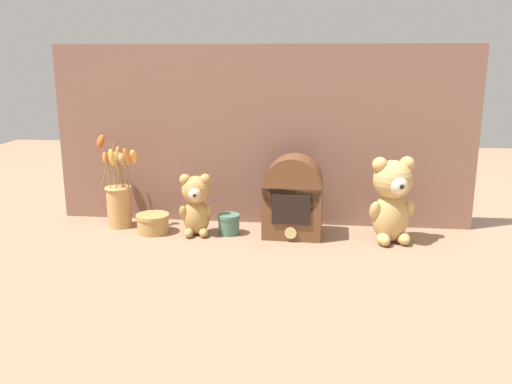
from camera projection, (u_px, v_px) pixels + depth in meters
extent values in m
plane|color=#8E7056|center=(255.00, 236.00, 1.85)|extent=(4.00, 4.00, 0.00)
cube|color=#845B4C|center=(261.00, 136.00, 1.93)|extent=(1.50, 0.02, 0.64)
ellipsoid|color=tan|center=(390.00, 217.00, 1.78)|extent=(0.14, 0.13, 0.16)
sphere|color=tan|center=(393.00, 179.00, 1.75)|extent=(0.13, 0.13, 0.13)
sphere|color=beige|center=(398.00, 185.00, 1.70)|extent=(0.06, 0.06, 0.06)
sphere|color=black|center=(401.00, 187.00, 1.68)|extent=(0.02, 0.02, 0.02)
sphere|color=tan|center=(407.00, 164.00, 1.74)|extent=(0.05, 0.05, 0.05)
sphere|color=tan|center=(380.00, 165.00, 1.73)|extent=(0.05, 0.05, 0.05)
ellipsoid|color=tan|center=(409.00, 209.00, 1.77)|extent=(0.05, 0.06, 0.07)
ellipsoid|color=tan|center=(375.00, 210.00, 1.75)|extent=(0.05, 0.06, 0.07)
ellipsoid|color=tan|center=(403.00, 238.00, 1.76)|extent=(0.06, 0.07, 0.04)
ellipsoid|color=tan|center=(383.00, 239.00, 1.75)|extent=(0.06, 0.07, 0.04)
ellipsoid|color=tan|center=(196.00, 217.00, 1.85)|extent=(0.10, 0.09, 0.12)
sphere|color=tan|center=(195.00, 190.00, 1.83)|extent=(0.09, 0.09, 0.09)
sphere|color=#D1B289|center=(195.00, 194.00, 1.79)|extent=(0.05, 0.05, 0.05)
sphere|color=black|center=(195.00, 195.00, 1.77)|extent=(0.01, 0.01, 0.01)
sphere|color=tan|center=(205.00, 179.00, 1.82)|extent=(0.04, 0.04, 0.04)
sphere|color=tan|center=(185.00, 179.00, 1.82)|extent=(0.04, 0.04, 0.04)
ellipsoid|color=tan|center=(209.00, 212.00, 1.84)|extent=(0.03, 0.05, 0.06)
ellipsoid|color=tan|center=(183.00, 212.00, 1.83)|extent=(0.03, 0.05, 0.06)
ellipsoid|color=tan|center=(204.00, 233.00, 1.84)|extent=(0.04, 0.05, 0.03)
ellipsoid|color=tan|center=(189.00, 233.00, 1.83)|extent=(0.04, 0.05, 0.03)
cylinder|color=tan|center=(119.00, 207.00, 1.94)|extent=(0.08, 0.08, 0.15)
torus|color=tan|center=(118.00, 188.00, 1.92)|extent=(0.09, 0.09, 0.01)
cylinder|color=olive|center=(116.00, 171.00, 1.93)|extent=(0.03, 0.02, 0.10)
ellipsoid|color=gold|center=(114.00, 157.00, 1.93)|extent=(0.03, 0.03, 0.04)
cylinder|color=olive|center=(114.00, 173.00, 1.88)|extent=(0.02, 0.01, 0.11)
ellipsoid|color=gold|center=(112.00, 157.00, 1.86)|extent=(0.03, 0.02, 0.06)
cylinder|color=olive|center=(108.00, 164.00, 1.93)|extent=(0.04, 0.06, 0.16)
ellipsoid|color=#C65B28|center=(101.00, 141.00, 1.94)|extent=(0.05, 0.05, 0.06)
cylinder|color=olive|center=(124.00, 172.00, 1.89)|extent=(0.02, 0.04, 0.11)
ellipsoid|color=orange|center=(127.00, 157.00, 1.86)|extent=(0.03, 0.04, 0.07)
cylinder|color=olive|center=(109.00, 173.00, 1.90)|extent=(0.02, 0.02, 0.11)
ellipsoid|color=orange|center=(105.00, 158.00, 1.88)|extent=(0.03, 0.03, 0.04)
cylinder|color=olive|center=(128.00, 172.00, 1.90)|extent=(0.01, 0.05, 0.11)
ellipsoid|color=gold|center=(134.00, 157.00, 1.88)|extent=(0.03, 0.05, 0.06)
cylinder|color=olive|center=(121.00, 173.00, 1.89)|extent=(0.02, 0.02, 0.10)
ellipsoid|color=tan|center=(122.00, 159.00, 1.87)|extent=(0.04, 0.04, 0.05)
cylinder|color=olive|center=(119.00, 170.00, 1.93)|extent=(0.01, 0.00, 0.11)
ellipsoid|color=tan|center=(118.00, 155.00, 1.92)|extent=(0.02, 0.02, 0.06)
cylinder|color=olive|center=(121.00, 174.00, 1.89)|extent=(0.01, 0.01, 0.10)
ellipsoid|color=#C65B28|center=(121.00, 159.00, 1.88)|extent=(0.03, 0.03, 0.05)
cube|color=brown|center=(293.00, 211.00, 1.83)|extent=(0.20, 0.13, 0.18)
cylinder|color=brown|center=(293.00, 185.00, 1.81)|extent=(0.20, 0.13, 0.20)
cube|color=black|center=(291.00, 210.00, 1.76)|extent=(0.13, 0.01, 0.10)
cylinder|color=#D6BC7A|center=(291.00, 233.00, 1.78)|extent=(0.04, 0.01, 0.04)
cylinder|color=tan|center=(153.00, 225.00, 1.88)|extent=(0.11, 0.11, 0.05)
cylinder|color=tan|center=(152.00, 216.00, 1.87)|extent=(0.11, 0.11, 0.01)
cylinder|color=#47705B|center=(229.00, 226.00, 1.86)|extent=(0.07, 0.07, 0.06)
cylinder|color=#47705B|center=(229.00, 216.00, 1.86)|extent=(0.08, 0.08, 0.01)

